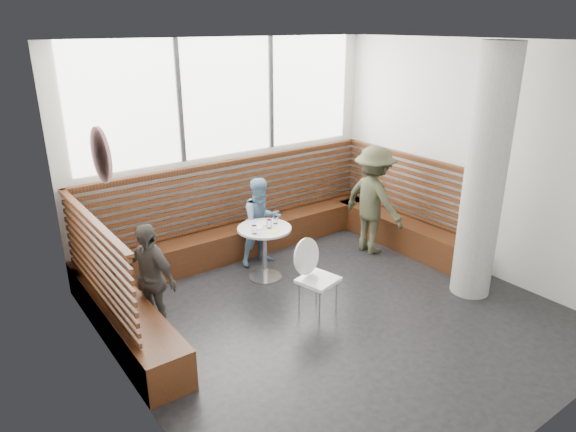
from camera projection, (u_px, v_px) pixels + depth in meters
room at (340, 191)px, 5.77m from camera, size 5.00×5.00×3.20m
booth at (257, 239)px, 7.53m from camera, size 5.00×2.50×1.44m
concrete_column at (485, 176)px, 6.34m from camera, size 0.50×0.50×3.20m
wall_art at (101, 155)px, 4.47m from camera, size 0.03×0.50×0.50m
cafe_table at (265, 242)px, 7.07m from camera, size 0.74×0.74×0.76m
cafe_chair at (315, 271)px, 6.22m from camera, size 0.46×0.45×0.95m
adult_man at (374, 200)px, 7.83m from camera, size 0.66×1.11×1.68m
child_back at (262, 222)px, 7.48m from camera, size 0.67×0.54×1.31m
child_left at (150, 278)px, 5.82m from camera, size 0.59×0.84×1.32m
plate_near at (256, 227)px, 6.98m from camera, size 0.18×0.18×0.01m
plate_far at (262, 223)px, 7.12m from camera, size 0.19×0.19×0.01m
glass_left at (254, 230)px, 6.78m from camera, size 0.07×0.07×0.11m
glass_mid at (269, 224)px, 6.97m from camera, size 0.07×0.07×0.12m
glass_right at (275, 220)px, 7.12m from camera, size 0.07×0.07×0.10m
menu_card at (274, 231)px, 6.87m from camera, size 0.23×0.19×0.00m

